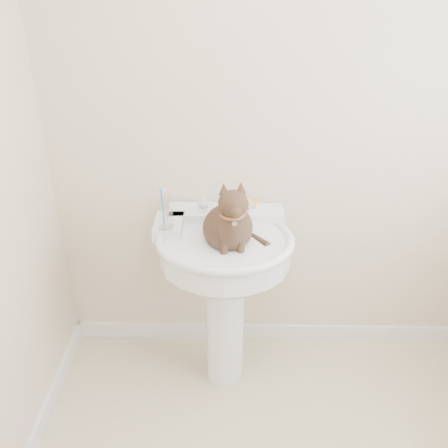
{
  "coord_description": "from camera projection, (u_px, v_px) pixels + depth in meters",
  "views": [
    {
      "loc": [
        -0.24,
        -1.06,
        1.92
      ],
      "look_at": [
        -0.27,
        0.79,
        0.9
      ],
      "focal_mm": 40.0,
      "sensor_mm": 36.0,
      "label": 1
    }
  ],
  "objects": [
    {
      "name": "pedestal_sink",
      "position": [
        225.0,
        266.0,
        2.24
      ],
      "size": [
        0.62,
        0.61,
        0.86
      ],
      "color": "white",
      "rests_on": "floor"
    },
    {
      "name": "faucet",
      "position": [
        226.0,
        206.0,
        2.27
      ],
      "size": [
        0.28,
        0.12,
        0.14
      ],
      "color": "silver",
      "rests_on": "pedestal_sink"
    },
    {
      "name": "wall_back",
      "position": [
        287.0,
        121.0,
        2.21
      ],
      "size": [
        2.2,
        0.0,
        2.5
      ],
      "primitive_type": null,
      "color": "beige",
      "rests_on": "ground"
    },
    {
      "name": "toothbrush_cup",
      "position": [
        166.0,
        218.0,
        2.14
      ],
      "size": [
        0.07,
        0.07,
        0.18
      ],
      "rotation": [
        0.0,
        0.0,
        -0.04
      ],
      "color": "silver",
      "rests_on": "pedestal_sink"
    },
    {
      "name": "baseboard_back",
      "position": [
        274.0,
        331.0,
        2.79
      ],
      "size": [
        2.2,
        0.02,
        0.09
      ],
      "primitive_type": "cube",
      "color": "white",
      "rests_on": "floor"
    },
    {
      "name": "soap_bar",
      "position": [
        247.0,
        202.0,
        2.35
      ],
      "size": [
        0.1,
        0.07,
        0.03
      ],
      "primitive_type": "cube",
      "rotation": [
        0.0,
        0.0,
        -0.23
      ],
      "color": "orange",
      "rests_on": "pedestal_sink"
    },
    {
      "name": "cat",
      "position": [
        229.0,
        225.0,
        2.09
      ],
      "size": [
        0.24,
        0.3,
        0.43
      ],
      "rotation": [
        0.0,
        0.0,
        0.19
      ],
      "color": "#503327",
      "rests_on": "pedestal_sink"
    }
  ]
}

